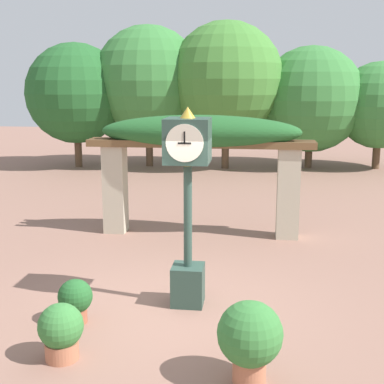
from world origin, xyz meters
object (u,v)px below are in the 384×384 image
potted_plant_near_left (61,330)px  potted_plant_near_right (250,337)px  potted_plant_far_left (75,299)px  pedestal_clock (188,191)px

potted_plant_near_left → potted_plant_near_right: (2.26, -0.23, 0.17)m
potted_plant_near_left → potted_plant_far_left: potted_plant_near_left is taller
potted_plant_near_left → potted_plant_near_right: bearing=-5.8°
pedestal_clock → potted_plant_near_left: (-1.30, -1.81, -1.37)m
pedestal_clock → potted_plant_near_right: size_ratio=3.11×
pedestal_clock → potted_plant_near_right: (0.95, -2.04, -1.21)m
potted_plant_near_left → pedestal_clock: bearing=54.3°
potted_plant_near_right → potted_plant_far_left: 2.72m
potted_plant_far_left → potted_plant_near_right: bearing=-26.7°
potted_plant_near_left → potted_plant_far_left: bearing=99.4°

